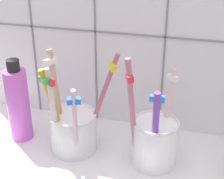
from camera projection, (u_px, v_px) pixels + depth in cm
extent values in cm
cube|color=silver|center=(113.00, 159.00, 58.93)|extent=(64.00, 22.00, 2.00)
cube|color=white|center=(131.00, 21.00, 59.79)|extent=(64.00, 2.00, 45.00)
cube|color=gray|center=(31.00, 15.00, 63.52)|extent=(0.30, 0.20, 45.00)
cube|color=gray|center=(95.00, 20.00, 60.40)|extent=(0.30, 0.20, 45.00)
cube|color=gray|center=(166.00, 25.00, 57.28)|extent=(0.30, 0.20, 45.00)
cube|color=gray|center=(129.00, 34.00, 59.79)|extent=(64.00, 0.20, 0.30)
cylinder|color=white|center=(72.00, 133.00, 58.31)|extent=(8.12, 8.12, 6.84)
torus|color=silver|center=(71.00, 116.00, 56.80)|extent=(8.22, 8.22, 0.50)
cylinder|color=#B75A76|center=(100.00, 103.00, 56.56)|extent=(6.43, 4.10, 17.25)
cube|color=yellow|center=(113.00, 67.00, 54.21)|extent=(2.09, 2.56, 1.32)
cylinder|color=beige|center=(54.00, 114.00, 54.24)|extent=(1.67, 2.33, 16.22)
cube|color=#E5333F|center=(49.00, 81.00, 51.28)|extent=(2.45, 1.68, 1.17)
cylinder|color=beige|center=(75.00, 126.00, 52.73)|extent=(2.37, 4.40, 14.46)
cube|color=blue|center=(74.00, 101.00, 49.34)|extent=(2.26, 1.73, 1.19)
cylinder|color=tan|center=(57.00, 101.00, 56.67)|extent=(3.19, 2.20, 17.70)
cube|color=white|center=(51.00, 61.00, 54.09)|extent=(1.90, 2.54, 1.05)
cylinder|color=gold|center=(55.00, 112.00, 54.76)|extent=(3.33, 4.21, 16.19)
cube|color=green|center=(44.00, 80.00, 51.21)|extent=(2.33, 2.07, 1.10)
cylinder|color=white|center=(154.00, 144.00, 54.65)|extent=(7.49, 7.49, 7.69)
torus|color=silver|center=(156.00, 124.00, 52.95)|extent=(7.62, 7.62, 0.50)
cylinder|color=beige|center=(167.00, 114.00, 54.79)|extent=(2.36, 2.59, 15.61)
cube|color=white|center=(173.00, 78.00, 52.39)|extent=(2.01, 1.89, 0.91)
cylinder|color=purple|center=(155.00, 133.00, 50.98)|extent=(1.18, 2.49, 14.37)
cube|color=blue|center=(157.00, 99.00, 47.74)|extent=(2.22, 0.90, 1.00)
cylinder|color=#B57084|center=(133.00, 115.00, 51.66)|extent=(2.93, 2.05, 18.61)
cube|color=#E5333F|center=(129.00, 77.00, 48.75)|extent=(1.81, 2.31, 1.03)
cylinder|color=#D15FD6|center=(19.00, 105.00, 60.45)|extent=(4.03, 4.03, 13.41)
cylinder|color=black|center=(13.00, 65.00, 57.04)|extent=(2.22, 2.22, 2.00)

